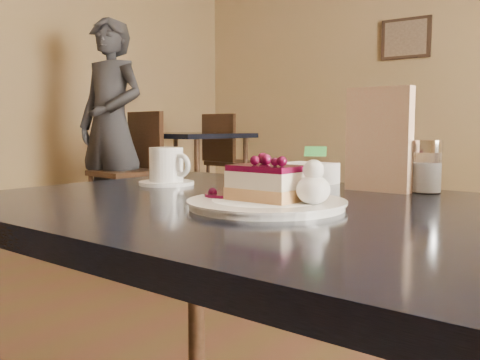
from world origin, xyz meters
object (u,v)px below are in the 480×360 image
Objects in this scene: patron at (111,125)px; cheesecake_slice at (267,183)px; main_table at (283,248)px; dessert_plate at (267,204)px; coffee_set at (167,168)px; bg_table_far_left at (186,210)px.

cheesecake_slice is at bearing -42.19° from patron.
main_table is at bearing 90.00° from cheesecake_slice.
main_table is 0.09m from dessert_plate.
bg_table_far_left is (-2.42, 2.68, -0.66)m from coffee_set.
coffee_set is 3.22m from patron.
patron is at bearing 142.50° from coffee_set.
dessert_plate is (-0.00, -0.05, 0.08)m from main_table.
patron is at bearing -93.80° from bg_table_far_left.
patron reaches higher than cheesecake_slice.
dessert_plate is 4.01m from bg_table_far_left.
dessert_plate is 0.03m from cheesecake_slice.
dessert_plate is 0.13× the size of bg_table_far_left.
coffee_set is 3.67m from bg_table_far_left.
cheesecake_slice is (-0.00, -0.05, 0.11)m from main_table.
main_table is at bearing -15.11° from coffee_set.
cheesecake_slice is at bearing -90.00° from main_table.
main_table is at bearing 87.98° from dessert_plate.
coffee_set is at bearing 158.19° from dessert_plate.
main_table is at bearing -38.22° from bg_table_far_left.
cheesecake_slice is 0.06× the size of bg_table_far_left.
main_table is 3.97m from bg_table_far_left.
patron reaches higher than dessert_plate.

